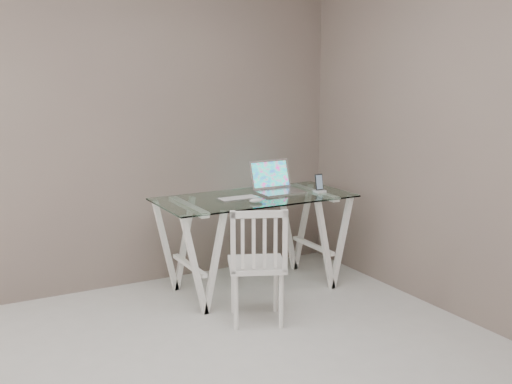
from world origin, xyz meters
The scene contains 7 objects.
room centered at (-0.06, 0.02, 1.72)m, with size 4.50×4.52×2.71m.
desk centered at (1.01, 1.66, 0.38)m, with size 1.50×0.70×0.75m.
chair centered at (0.69, 1.04, 0.45)m, with size 0.49×0.49×0.82m.
laptop centered at (1.25, 1.75, 0.80)m, with size 0.35×0.32×0.24m.
keyboard centered at (0.86, 1.65, 0.75)m, with size 0.31×0.13×0.01m, color silver.
mouse centered at (0.92, 1.46, 0.76)m, with size 0.10×0.06×0.03m, color silver.
phone_dock centered at (1.54, 1.56, 0.79)m, with size 0.08×0.08×0.15m.
Camera 1 is at (-1.30, -2.58, 1.75)m, focal length 45.00 mm.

